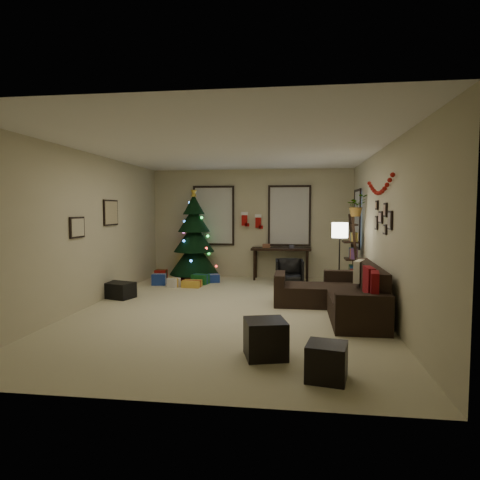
% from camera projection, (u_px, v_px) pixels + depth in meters
% --- Properties ---
extents(floor, '(7.00, 7.00, 0.00)m').
position_uv_depth(floor, '(230.00, 310.00, 7.18)').
color(floor, beige).
rests_on(floor, ground).
extents(ceiling, '(7.00, 7.00, 0.00)m').
position_uv_depth(ceiling, '(229.00, 150.00, 6.98)').
color(ceiling, white).
rests_on(ceiling, floor).
extents(wall_back, '(5.00, 0.00, 5.00)m').
position_uv_depth(wall_back, '(251.00, 224.00, 10.54)').
color(wall_back, '#C1B993').
rests_on(wall_back, floor).
extents(wall_front, '(5.00, 0.00, 5.00)m').
position_uv_depth(wall_front, '(166.00, 251.00, 3.62)').
color(wall_front, '#C1B993').
rests_on(wall_front, floor).
extents(wall_left, '(0.00, 7.00, 7.00)m').
position_uv_depth(wall_left, '(90.00, 230.00, 7.41)').
color(wall_left, '#C1B993').
rests_on(wall_left, floor).
extents(wall_right, '(0.00, 7.00, 7.00)m').
position_uv_depth(wall_right, '(383.00, 232.00, 6.76)').
color(wall_right, '#C1B993').
rests_on(wall_right, floor).
extents(window_back_left, '(1.05, 0.06, 1.50)m').
position_uv_depth(window_back_left, '(214.00, 216.00, 10.62)').
color(window_back_left, '#728CB2').
rests_on(window_back_left, wall_back).
extents(window_back_right, '(1.05, 0.06, 1.50)m').
position_uv_depth(window_back_right, '(289.00, 216.00, 10.37)').
color(window_back_right, '#728CB2').
rests_on(window_back_right, wall_back).
extents(window_right_wall, '(0.06, 0.90, 1.30)m').
position_uv_depth(window_right_wall, '(358.00, 219.00, 9.27)').
color(window_right_wall, '#728CB2').
rests_on(window_right_wall, wall_right).
extents(christmas_tree, '(1.22, 1.22, 2.26)m').
position_uv_depth(christmas_tree, '(194.00, 241.00, 10.37)').
color(christmas_tree, black).
rests_on(christmas_tree, floor).
extents(presents, '(1.50, 1.01, 0.28)m').
position_uv_depth(presents, '(183.00, 279.00, 9.60)').
color(presents, navy).
rests_on(presents, floor).
extents(sofa, '(1.67, 2.44, 0.82)m').
position_uv_depth(sofa, '(342.00, 297.00, 6.97)').
color(sofa, black).
rests_on(sofa, floor).
extents(pillow_red_a, '(0.17, 0.41, 0.40)m').
position_uv_depth(pillow_red_a, '(375.00, 286.00, 5.87)').
color(pillow_red_a, maroon).
rests_on(pillow_red_a, sofa).
extents(pillow_red_b, '(0.13, 0.41, 0.41)m').
position_uv_depth(pillow_red_b, '(369.00, 281.00, 6.32)').
color(pillow_red_b, maroon).
rests_on(pillow_red_b, sofa).
extents(pillow_cream, '(0.24, 0.40, 0.38)m').
position_uv_depth(pillow_cream, '(359.00, 271.00, 7.33)').
color(pillow_cream, beige).
rests_on(pillow_cream, sofa).
extents(ottoman_near, '(0.56, 0.56, 0.44)m').
position_uv_depth(ottoman_near, '(265.00, 339.00, 4.86)').
color(ottoman_near, black).
rests_on(ottoman_near, floor).
extents(ottoman_far, '(0.46, 0.46, 0.37)m').
position_uv_depth(ottoman_far, '(327.00, 362.00, 4.21)').
color(ottoman_far, black).
rests_on(ottoman_far, floor).
extents(desk, '(1.43, 0.51, 0.77)m').
position_uv_depth(desk, '(281.00, 252.00, 10.22)').
color(desk, black).
rests_on(desk, floor).
extents(desk_chair, '(0.60, 0.57, 0.59)m').
position_uv_depth(desk_chair, '(289.00, 272.00, 9.57)').
color(desk_chair, black).
rests_on(desk_chair, floor).
extents(bookshelf, '(0.30, 0.48, 1.62)m').
position_uv_depth(bookshelf, '(353.00, 254.00, 8.76)').
color(bookshelf, black).
rests_on(bookshelf, floor).
extents(potted_plant, '(0.66, 0.63, 0.57)m').
position_uv_depth(potted_plant, '(356.00, 202.00, 8.35)').
color(potted_plant, '#4C4C4C').
rests_on(potted_plant, bookshelf).
extents(floor_lamp, '(0.31, 0.31, 1.46)m').
position_uv_depth(floor_lamp, '(340.00, 235.00, 8.08)').
color(floor_lamp, black).
rests_on(floor_lamp, floor).
extents(art_map, '(0.04, 0.60, 0.50)m').
position_uv_depth(art_map, '(111.00, 213.00, 8.20)').
color(art_map, black).
rests_on(art_map, wall_left).
extents(art_abstract, '(0.04, 0.45, 0.35)m').
position_uv_depth(art_abstract, '(77.00, 227.00, 6.95)').
color(art_abstract, black).
rests_on(art_abstract, wall_left).
extents(gallery, '(0.03, 1.25, 0.54)m').
position_uv_depth(gallery, '(383.00, 218.00, 6.67)').
color(gallery, black).
rests_on(gallery, wall_right).
extents(garland, '(0.08, 1.90, 0.30)m').
position_uv_depth(garland, '(379.00, 186.00, 6.85)').
color(garland, '#A5140C').
rests_on(garland, wall_right).
extents(stocking_left, '(0.20, 0.05, 0.36)m').
position_uv_depth(stocking_left, '(245.00, 219.00, 10.38)').
color(stocking_left, '#990F0C').
rests_on(stocking_left, wall_back).
extents(stocking_right, '(0.20, 0.05, 0.36)m').
position_uv_depth(stocking_right, '(259.00, 221.00, 10.46)').
color(stocking_right, '#990F0C').
rests_on(stocking_right, wall_back).
extents(storage_bin, '(0.70, 0.57, 0.30)m').
position_uv_depth(storage_bin, '(118.00, 290.00, 8.12)').
color(storage_bin, black).
rests_on(storage_bin, floor).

